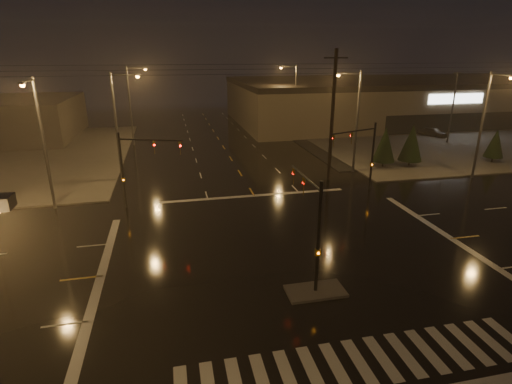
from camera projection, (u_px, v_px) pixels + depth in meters
ground at (292, 256)px, 24.15m from camera, size 140.00×140.00×0.00m
sidewalk_ne at (429, 137)px, 57.84m from camera, size 36.00×36.00×0.12m
median_island at (315, 291)px, 20.44m from camera, size 3.00×1.60×0.15m
crosswalk at (359, 362)px, 15.85m from camera, size 15.00×2.60×0.01m
stop_bar_far at (254, 196)px, 34.29m from camera, size 16.00×0.50×0.01m
parking_lot at (468, 138)px, 57.01m from camera, size 50.00×24.00×0.08m
retail_building at (402, 98)px, 72.34m from camera, size 60.20×28.30×7.20m
signal_mast_median at (313, 218)px, 20.08m from camera, size 0.25×4.59×6.00m
signal_mast_ne at (365, 149)px, 34.16m from camera, size 4.84×1.86×6.00m
signal_mast_nw at (135, 162)px, 30.33m from camera, size 4.84×1.86×6.00m
streetlight_1 at (119, 120)px, 36.58m from camera, size 2.77×0.32×10.00m
streetlight_2 at (132, 100)px, 51.34m from camera, size 2.77×0.32×10.00m
streetlight_3 at (355, 115)px, 39.24m from camera, size 2.77×0.32×10.00m
streetlight_4 at (294, 95)px, 57.68m from camera, size 2.77×0.32×10.00m
streetlight_5 at (41, 136)px, 29.33m from camera, size 0.32×2.77×10.00m
streetlight_6 at (485, 119)px, 36.98m from camera, size 0.32×2.77×10.00m
utility_pole_1 at (332, 116)px, 36.65m from camera, size 2.20×0.32×12.00m
conifer_0 at (385, 144)px, 41.90m from camera, size 2.32×2.32×4.33m
conifer_1 at (412, 143)px, 42.23m from camera, size 2.47×2.47×4.56m
conifer_2 at (495, 143)px, 43.68m from camera, size 2.01×2.01×3.84m
car_parked at (433, 132)px, 58.17m from camera, size 3.26×4.55×1.44m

